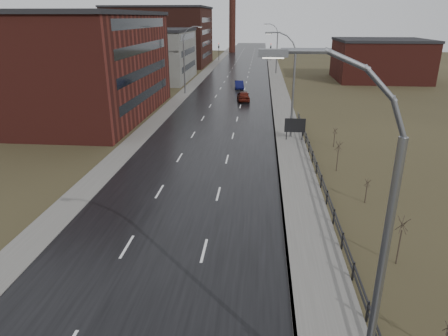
% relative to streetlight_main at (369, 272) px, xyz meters
% --- Properties ---
extents(road, '(14.00, 300.00, 0.06)m').
position_rel_streetlight_main_xyz_m(road, '(-8.47, 58.00, -6.03)').
color(road, black).
rests_on(road, ground).
extents(sidewalk_right, '(3.20, 180.00, 0.18)m').
position_rel_streetlight_main_xyz_m(sidewalk_right, '(0.13, 33.00, -5.97)').
color(sidewalk_right, '#595651').
rests_on(sidewalk_right, ground).
extents(curb_right, '(0.16, 180.00, 0.18)m').
position_rel_streetlight_main_xyz_m(curb_right, '(-1.39, 33.00, -5.97)').
color(curb_right, slate).
rests_on(curb_right, ground).
extents(sidewalk_left, '(2.40, 260.00, 0.12)m').
position_rel_streetlight_main_xyz_m(sidewalk_left, '(-16.67, 58.00, -6.00)').
color(sidewalk_left, '#595651').
rests_on(sidewalk_left, ground).
extents(warehouse_near, '(22.44, 28.56, 13.50)m').
position_rel_streetlight_main_xyz_m(warehouse_near, '(-29.46, 43.00, 0.70)').
color(warehouse_near, '#471914').
rests_on(warehouse_near, ground).
extents(warehouse_mid, '(16.32, 20.40, 10.50)m').
position_rel_streetlight_main_xyz_m(warehouse_mid, '(-26.46, 76.00, -0.80)').
color(warehouse_mid, slate).
rests_on(warehouse_mid, ground).
extents(warehouse_far, '(26.52, 24.48, 15.50)m').
position_rel_streetlight_main_xyz_m(warehouse_far, '(-31.47, 106.00, 1.70)').
color(warehouse_far, '#331611').
rests_on(warehouse_far, ground).
extents(building_right, '(18.36, 16.32, 8.50)m').
position_rel_streetlight_main_xyz_m(building_right, '(21.83, 80.00, -1.80)').
color(building_right, '#471914').
rests_on(building_right, ground).
extents(smokestack, '(2.70, 2.70, 30.70)m').
position_rel_streetlight_main_xyz_m(smokestack, '(-14.47, 148.00, 9.44)').
color(smokestack, '#331611').
rests_on(smokestack, ground).
extents(streetlight_main, '(3.91, 0.29, 12.11)m').
position_rel_streetlight_main_xyz_m(streetlight_main, '(0.00, 0.00, 0.00)').
color(streetlight_main, slate).
rests_on(streetlight_main, ground).
extents(streetlight_right_mid, '(3.36, 0.28, 11.35)m').
position_rel_streetlight_main_xyz_m(streetlight_right_mid, '(0.03, 34.00, -0.22)').
color(streetlight_right_mid, slate).
rests_on(streetlight_right_mid, ground).
extents(streetlight_left, '(3.36, 0.28, 11.35)m').
position_rel_streetlight_main_xyz_m(streetlight_left, '(-16.17, 60.00, -0.22)').
color(streetlight_left, slate).
rests_on(streetlight_left, ground).
extents(streetlight_right_far, '(3.36, 0.28, 11.35)m').
position_rel_streetlight_main_xyz_m(streetlight_right_far, '(0.03, 88.00, -0.22)').
color(streetlight_right_far, slate).
rests_on(streetlight_right_far, ground).
extents(guardrail, '(0.10, 53.05, 1.10)m').
position_rel_streetlight_main_xyz_m(guardrail, '(1.83, 16.32, -5.35)').
color(guardrail, black).
rests_on(guardrail, ground).
extents(shrub_c, '(0.67, 0.71, 2.84)m').
position_rel_streetlight_main_xyz_m(shrub_c, '(4.56, 9.76, -4.55)').
color(shrub_c, '#382D23').
rests_on(shrub_c, ground).
extents(shrub_d, '(0.44, 0.47, 1.85)m').
position_rel_streetlight_main_xyz_m(shrub_d, '(4.69, 17.53, -5.08)').
color(shrub_d, '#382D23').
rests_on(shrub_d, ground).
extents(shrub_e, '(0.64, 0.67, 2.71)m').
position_rel_streetlight_main_xyz_m(shrub_e, '(3.70, 23.88, -4.62)').
color(shrub_e, '#382D23').
rests_on(shrub_e, ground).
extents(shrub_f, '(0.49, 0.51, 2.04)m').
position_rel_streetlight_main_xyz_m(shrub_f, '(4.62, 31.02, -4.98)').
color(shrub_f, '#382D23').
rests_on(shrub_f, ground).
extents(billboard, '(2.23, 0.17, 2.57)m').
position_rel_streetlight_main_xyz_m(billboard, '(0.63, 32.63, -4.33)').
color(billboard, black).
rests_on(billboard, ground).
extents(traffic_light_left, '(0.58, 2.73, 5.30)m').
position_rel_streetlight_main_xyz_m(traffic_light_left, '(-16.47, 118.00, -1.46)').
color(traffic_light_left, black).
rests_on(traffic_light_left, ground).
extents(traffic_light_right, '(0.58, 2.73, 5.30)m').
position_rel_streetlight_main_xyz_m(traffic_light_right, '(-0.47, 118.00, -1.46)').
color(traffic_light_right, black).
rests_on(traffic_light_right, ground).
extents(car_near, '(2.07, 4.70, 1.50)m').
position_rel_streetlight_main_xyz_m(car_near, '(-7.25, 65.81, -5.31)').
color(car_near, '#0A0D36').
rests_on(car_near, ground).
extents(car_far, '(2.42, 5.01, 1.65)m').
position_rel_streetlight_main_xyz_m(car_far, '(-5.91, 54.31, -5.23)').
color(car_far, '#4C140C').
rests_on(car_far, ground).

